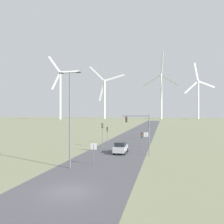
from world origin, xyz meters
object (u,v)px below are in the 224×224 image
Objects in this scene: stop_sign_near at (94,150)px; stop_sign_far at (146,137)px; streetlamp at (70,109)px; car_approaching at (121,148)px; wind_turbine_far_left at (60,91)px; traffic_light_mast_overhead at (140,126)px; wind_turbine_right at (198,95)px; traffic_light_post_mid_right at (149,128)px; traffic_light_post_mid_left at (107,131)px; wind_turbine_left at (105,95)px; wind_turbine_center at (161,91)px; traffic_light_post_near_right at (142,138)px; traffic_light_post_near_left at (102,130)px.

stop_sign_far reaches higher than stop_sign_near.
streetlamp is 5.89m from stop_sign_near.
car_approaching is 0.06× the size of wind_turbine_far_left.
traffic_light_mast_overhead is 224.98m from wind_turbine_right.
wind_turbine_right reaches higher than traffic_light_post_mid_right.
wind_turbine_left is at bearing 105.32° from traffic_light_post_mid_left.
stop_sign_near is 233.29m from wind_turbine_right.
wind_turbine_center is at bearing 87.70° from streetlamp.
traffic_light_post_mid_right is at bearing 75.64° from streetlamp.
stop_sign_far is at bearing -58.86° from wind_turbine_far_left.
traffic_light_post_near_left is at bearing 158.08° from traffic_light_post_near_right.
wind_turbine_left is at bearing 104.80° from stop_sign_near.
traffic_light_mast_overhead is at bearing -73.41° from wind_turbine_left.
wind_turbine_far_left reaches higher than traffic_light_post_near_left.
wind_turbine_center is (1.13, 199.32, 27.89)m from stop_sign_far.
traffic_light_post_mid_left is 201.45m from wind_turbine_left.
traffic_light_post_near_right is 3.75m from traffic_light_mast_overhead.
stop_sign_near is 0.60× the size of traffic_light_post_near_left.
wind_turbine_left is (-57.75, 203.39, 26.43)m from car_approaching.
traffic_light_post_near_right is at bearing -46.50° from traffic_light_post_mid_left.
traffic_light_post_near_left is at bearing -61.10° from wind_turbine_far_left.
traffic_light_post_near_right is at bearing 32.56° from car_approaching.
wind_turbine_far_left is 106.51m from wind_turbine_center.
wind_turbine_left reaches higher than car_approaching.
car_approaching is at bearing -74.15° from wind_turbine_left.
traffic_light_post_mid_right is at bearing -56.96° from wind_turbine_far_left.
wind_turbine_center reaches higher than wind_turbine_right.
traffic_light_mast_overhead is 0.10× the size of wind_turbine_left.
traffic_light_post_mid_right is at bearing 90.88° from stop_sign_far.
stop_sign_near reaches higher than car_approaching.
wind_turbine_right reaches higher than traffic_light_post_near_left.
car_approaching is at bearing 78.10° from stop_sign_near.
wind_turbine_right is (40.74, 217.04, 23.70)m from traffic_light_post_near_right.
wind_turbine_left is at bearing -178.14° from wind_turbine_center.
streetlamp is at bearing -110.50° from car_approaching.
streetlamp reaches higher than stop_sign_far.
traffic_light_post_mid_right is at bearing 58.92° from traffic_light_post_near_left.
wind_turbine_left is at bearing 107.27° from stop_sign_far.
wind_turbine_right is at bearing 79.52° from traffic_light_mast_overhead.
stop_sign_near is at bearing -115.40° from traffic_light_post_near_right.
stop_sign_near is 15.46m from stop_sign_far.
traffic_light_mast_overhead reaches higher than car_approaching.
streetlamp is 2.49× the size of traffic_light_post_near_left.
traffic_light_post_near_left is at bearing 91.80° from streetlamp.
streetlamp is 4.17× the size of stop_sign_near.
stop_sign_far is 0.05× the size of wind_turbine_right.
traffic_light_mast_overhead is 0.10× the size of wind_turbine_right.
traffic_light_mast_overhead is (7.16, 9.48, -2.49)m from streetlamp.
streetlamp is at bearing -134.94° from stop_sign_near.
streetlamp is at bearing -92.30° from wind_turbine_center.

